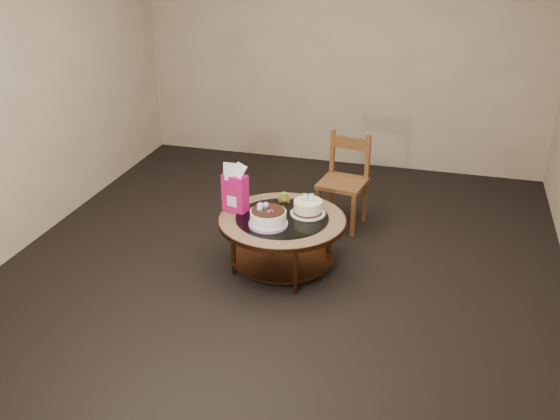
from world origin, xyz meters
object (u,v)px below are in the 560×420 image
(coffee_table, at_px, (282,226))
(decorated_cake, at_px, (268,218))
(cream_cake, at_px, (308,208))
(dining_chair, at_px, (344,181))
(gift_bag, at_px, (235,188))

(coffee_table, distance_m, decorated_cake, 0.22)
(decorated_cake, height_order, cream_cake, cream_cake)
(decorated_cake, relative_size, dining_chair, 0.35)
(decorated_cake, xyz_separation_m, dining_chair, (0.40, 1.09, -0.08))
(gift_bag, bearing_deg, dining_chair, 65.25)
(dining_chair, bearing_deg, cream_cake, -91.29)
(gift_bag, bearing_deg, coffee_table, 9.60)
(coffee_table, relative_size, dining_chair, 1.19)
(decorated_cake, height_order, gift_bag, gift_bag)
(decorated_cake, xyz_separation_m, gift_bag, (-0.33, 0.19, 0.14))
(coffee_table, bearing_deg, cream_cake, 32.95)
(coffee_table, xyz_separation_m, dining_chair, (0.33, 0.93, 0.06))
(decorated_cake, bearing_deg, cream_cake, 47.88)
(cream_cake, bearing_deg, gift_bag, 174.90)
(coffee_table, relative_size, decorated_cake, 3.36)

